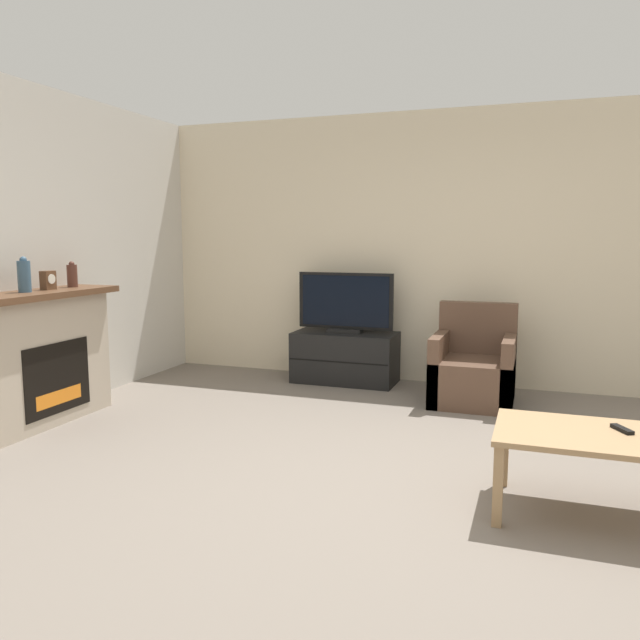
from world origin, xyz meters
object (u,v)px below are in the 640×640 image
at_px(mantel_vase_right, 72,275).
at_px(mantel_clock, 48,280).
at_px(fireplace, 38,357).
at_px(remote, 622,429).
at_px(coffee_table, 586,443).
at_px(tv, 345,305).
at_px(mantel_vase_centre_left, 24,276).
at_px(tv_stand, 345,357).
at_px(armchair, 474,371).

height_order(mantel_vase_right, mantel_clock, mantel_vase_right).
bearing_deg(fireplace, remote, -3.65).
height_order(fireplace, coffee_table, fireplace).
bearing_deg(fireplace, coffee_table, -5.01).
relative_size(tv, coffee_table, 1.06).
xyz_separation_m(fireplace, mantel_clock, (0.02, 0.14, 0.59)).
relative_size(fireplace, remote, 9.09).
height_order(mantel_vase_centre_left, tv_stand, mantel_vase_centre_left).
xyz_separation_m(mantel_vase_right, tv_stand, (1.84, 1.75, -0.90)).
distance_m(fireplace, mantel_vase_right, 0.74).
relative_size(mantel_vase_centre_left, remote, 1.80).
xyz_separation_m(mantel_clock, armchair, (3.16, 1.67, -0.85)).
xyz_separation_m(armchair, coffee_table, (0.79, -2.16, 0.11)).
bearing_deg(coffee_table, tv_stand, 129.96).
bearing_deg(tv, armchair, -14.92).
relative_size(fireplace, mantel_vase_centre_left, 5.05).
bearing_deg(mantel_clock, tv, 47.66).
height_order(mantel_clock, remote, mantel_clock).
relative_size(fireplace, tv, 1.39).
bearing_deg(tv_stand, mantel_vase_right, -136.48).
height_order(fireplace, mantel_clock, mantel_clock).
relative_size(fireplace, mantel_clock, 9.12).
xyz_separation_m(mantel_clock, coffee_table, (3.95, -0.48, -0.73)).
distance_m(coffee_table, remote, 0.21).
distance_m(mantel_vase_right, armchair, 3.56).
relative_size(mantel_vase_centre_left, tv_stand, 0.26).
xyz_separation_m(fireplace, mantel_vase_centre_left, (0.02, -0.10, 0.65)).
distance_m(tv, coffee_table, 3.30).
bearing_deg(armchair, tv, 165.08).
bearing_deg(fireplace, mantel_clock, 82.71).
bearing_deg(armchair, fireplace, -150.30).
bearing_deg(armchair, remote, -64.98).
bearing_deg(mantel_clock, mantel_vase_right, 90.16).
height_order(fireplace, armchair, fireplace).
height_order(tv_stand, coffee_table, tv_stand).
relative_size(mantel_vase_right, remote, 1.43).
xyz_separation_m(mantel_clock, remote, (4.12, -0.40, -0.66)).
relative_size(mantel_clock, remote, 1.00).
xyz_separation_m(fireplace, tv, (1.86, 2.16, 0.26)).
relative_size(mantel_vase_right, tv_stand, 0.21).
distance_m(mantel_vase_centre_left, mantel_vase_right, 0.51).
height_order(tv, remote, tv).
bearing_deg(tv, coffee_table, -50.02).
distance_m(tv, remote, 3.34).
bearing_deg(fireplace, mantel_vase_right, 87.67).
bearing_deg(mantel_vase_right, remote, -9.29).
bearing_deg(tv_stand, tv, -90.00).
distance_m(tv_stand, coffee_table, 3.28).
distance_m(armchair, remote, 2.30).
height_order(mantel_clock, tv, mantel_clock).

